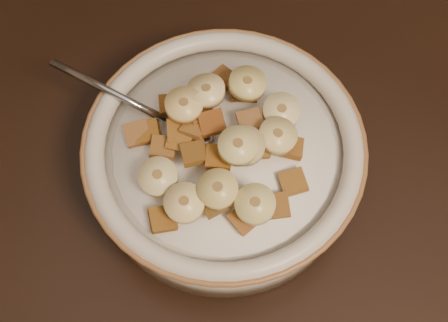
% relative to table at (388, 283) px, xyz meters
% --- Properties ---
extents(table, '(1.41, 0.91, 0.04)m').
position_rel_table_xyz_m(table, '(0.00, 0.00, 0.00)').
color(table, black).
rests_on(table, floor).
extents(chair, '(0.43, 0.43, 0.84)m').
position_rel_table_xyz_m(chair, '(0.11, 0.53, -0.31)').
color(chair, black).
rests_on(chair, floor).
extents(cereal_bowl, '(0.22, 0.22, 0.05)m').
position_rel_table_xyz_m(cereal_bowl, '(-0.16, 0.06, 0.05)').
color(cereal_bowl, '#B7AC98').
rests_on(cereal_bowl, table).
extents(milk, '(0.19, 0.19, 0.00)m').
position_rel_table_xyz_m(milk, '(-0.16, 0.06, 0.07)').
color(milk, white).
rests_on(milk, cereal_bowl).
extents(spoon, '(0.06, 0.05, 0.01)m').
position_rel_table_xyz_m(spoon, '(-0.20, 0.07, 0.08)').
color(spoon, '#8A919E').
rests_on(spoon, cereal_bowl).
extents(cereal_square_0, '(0.02, 0.02, 0.01)m').
position_rel_table_xyz_m(cereal_square_0, '(-0.16, 0.04, 0.09)').
color(cereal_square_0, brown).
rests_on(cereal_square_0, milk).
extents(cereal_square_1, '(0.03, 0.03, 0.01)m').
position_rel_table_xyz_m(cereal_square_1, '(-0.10, 0.04, 0.08)').
color(cereal_square_1, '#9C6527').
rests_on(cereal_square_1, milk).
extents(cereal_square_2, '(0.02, 0.02, 0.01)m').
position_rel_table_xyz_m(cereal_square_2, '(-0.16, 0.11, 0.09)').
color(cereal_square_2, brown).
rests_on(cereal_square_2, milk).
extents(cereal_square_3, '(0.03, 0.03, 0.01)m').
position_rel_table_xyz_m(cereal_square_3, '(-0.19, -0.02, 0.08)').
color(cereal_square_3, brown).
rests_on(cereal_square_3, milk).
extents(cereal_square_4, '(0.03, 0.03, 0.01)m').
position_rel_table_xyz_m(cereal_square_4, '(-0.14, 0.08, 0.09)').
color(cereal_square_4, '#9D6137').
rests_on(cereal_square_4, milk).
extents(cereal_square_5, '(0.03, 0.03, 0.01)m').
position_rel_table_xyz_m(cereal_square_5, '(-0.12, 0.07, 0.09)').
color(cereal_square_5, brown).
rests_on(cereal_square_5, milk).
extents(cereal_square_6, '(0.02, 0.02, 0.01)m').
position_rel_table_xyz_m(cereal_square_6, '(-0.20, 0.05, 0.09)').
color(cereal_square_6, '#945F28').
rests_on(cereal_square_6, milk).
extents(cereal_square_7, '(0.03, 0.03, 0.01)m').
position_rel_table_xyz_m(cereal_square_7, '(-0.18, 0.04, 0.09)').
color(cereal_square_7, brown).
rests_on(cereal_square_7, milk).
extents(cereal_square_8, '(0.03, 0.03, 0.01)m').
position_rel_table_xyz_m(cereal_square_8, '(-0.14, 0.06, 0.09)').
color(cereal_square_8, brown).
rests_on(cereal_square_8, milk).
extents(cereal_square_9, '(0.03, 0.03, 0.01)m').
position_rel_table_xyz_m(cereal_square_9, '(-0.16, 0.00, 0.09)').
color(cereal_square_9, brown).
rests_on(cereal_square_9, milk).
extents(cereal_square_10, '(0.02, 0.02, 0.01)m').
position_rel_table_xyz_m(cereal_square_10, '(-0.21, 0.04, 0.08)').
color(cereal_square_10, brown).
rests_on(cereal_square_10, milk).
extents(cereal_square_11, '(0.03, 0.03, 0.01)m').
position_rel_table_xyz_m(cereal_square_11, '(-0.23, 0.05, 0.08)').
color(cereal_square_11, brown).
rests_on(cereal_square_11, milk).
extents(cereal_square_12, '(0.03, 0.03, 0.01)m').
position_rel_table_xyz_m(cereal_square_12, '(-0.23, 0.05, 0.08)').
color(cereal_square_12, brown).
rests_on(cereal_square_12, milk).
extents(cereal_square_13, '(0.03, 0.03, 0.01)m').
position_rel_table_xyz_m(cereal_square_13, '(-0.16, 0.11, 0.08)').
color(cereal_square_13, '#975E32').
rests_on(cereal_square_13, milk).
extents(cereal_square_14, '(0.02, 0.02, 0.01)m').
position_rel_table_xyz_m(cereal_square_14, '(-0.16, 0.02, 0.09)').
color(cereal_square_14, '#925D33').
rests_on(cereal_square_14, milk).
extents(cereal_square_15, '(0.03, 0.03, 0.01)m').
position_rel_table_xyz_m(cereal_square_15, '(-0.17, 0.07, 0.10)').
color(cereal_square_15, brown).
rests_on(cereal_square_15, milk).
extents(cereal_square_16, '(0.02, 0.02, 0.01)m').
position_rel_table_xyz_m(cereal_square_16, '(-0.19, 0.06, 0.09)').
color(cereal_square_16, brown).
rests_on(cereal_square_16, milk).
extents(cereal_square_17, '(0.03, 0.03, 0.01)m').
position_rel_table_xyz_m(cereal_square_17, '(-0.21, 0.08, 0.08)').
color(cereal_square_17, brown).
rests_on(cereal_square_17, milk).
extents(cereal_square_18, '(0.03, 0.03, 0.01)m').
position_rel_table_xyz_m(cereal_square_18, '(-0.11, 0.02, 0.08)').
color(cereal_square_18, brown).
rests_on(cereal_square_18, milk).
extents(cereal_square_19, '(0.03, 0.03, 0.01)m').
position_rel_table_xyz_m(cereal_square_19, '(-0.13, -0.00, 0.08)').
color(cereal_square_19, brown).
rests_on(cereal_square_19, milk).
extents(cereal_square_20, '(0.03, 0.03, 0.01)m').
position_rel_table_xyz_m(cereal_square_20, '(-0.20, 0.06, 0.09)').
color(cereal_square_20, brown).
rests_on(cereal_square_20, milk).
extents(cereal_square_21, '(0.03, 0.03, 0.01)m').
position_rel_table_xyz_m(cereal_square_21, '(-0.18, 0.08, 0.09)').
color(cereal_square_21, brown).
rests_on(cereal_square_21, milk).
extents(cereal_square_22, '(0.02, 0.02, 0.01)m').
position_rel_table_xyz_m(cereal_square_22, '(-0.11, 0.07, 0.08)').
color(cereal_square_22, brown).
rests_on(cereal_square_22, milk).
extents(cereal_square_23, '(0.03, 0.03, 0.01)m').
position_rel_table_xyz_m(cereal_square_23, '(-0.18, 0.12, 0.08)').
color(cereal_square_23, brown).
rests_on(cereal_square_23, milk).
extents(banana_slice_0, '(0.04, 0.04, 0.01)m').
position_rel_table_xyz_m(banana_slice_0, '(-0.20, 0.01, 0.09)').
color(banana_slice_0, beige).
rests_on(banana_slice_0, milk).
extents(banana_slice_1, '(0.04, 0.04, 0.01)m').
position_rel_table_xyz_m(banana_slice_1, '(-0.19, 0.09, 0.10)').
color(banana_slice_1, '#FCE68C').
rests_on(banana_slice_1, milk).
extents(banana_slice_2, '(0.03, 0.03, 0.01)m').
position_rel_table_xyz_m(banana_slice_2, '(-0.15, 0.04, 0.11)').
color(banana_slice_2, beige).
rests_on(banana_slice_2, milk).
extents(banana_slice_3, '(0.04, 0.04, 0.01)m').
position_rel_table_xyz_m(banana_slice_3, '(-0.12, 0.09, 0.09)').
color(banana_slice_3, beige).
rests_on(banana_slice_3, milk).
extents(banana_slice_4, '(0.04, 0.04, 0.01)m').
position_rel_table_xyz_m(banana_slice_4, '(-0.15, 0.01, 0.10)').
color(banana_slice_4, '#E5D077').
rests_on(banana_slice_4, milk).
extents(banana_slice_5, '(0.04, 0.04, 0.01)m').
position_rel_table_xyz_m(banana_slice_5, '(-0.15, 0.11, 0.10)').
color(banana_slice_5, '#C9BC73').
rests_on(banana_slice_5, milk).
extents(banana_slice_6, '(0.04, 0.04, 0.01)m').
position_rel_table_xyz_m(banana_slice_6, '(-0.14, 0.05, 0.10)').
color(banana_slice_6, tan).
rests_on(banana_slice_6, milk).
extents(banana_slice_7, '(0.04, 0.04, 0.01)m').
position_rel_table_xyz_m(banana_slice_7, '(-0.20, 0.08, 0.10)').
color(banana_slice_7, '#EECE83').
rests_on(banana_slice_7, milk).
extents(banana_slice_8, '(0.04, 0.04, 0.01)m').
position_rel_table_xyz_m(banana_slice_8, '(-0.13, 0.01, 0.10)').
color(banana_slice_8, '#CBBF65').
rests_on(banana_slice_8, milk).
extents(banana_slice_9, '(0.04, 0.04, 0.02)m').
position_rel_table_xyz_m(banana_slice_9, '(-0.12, 0.07, 0.10)').
color(banana_slice_9, '#E2CD7C').
rests_on(banana_slice_9, milk).
extents(banana_slice_10, '(0.04, 0.04, 0.01)m').
position_rel_table_xyz_m(banana_slice_10, '(-0.18, -0.00, 0.09)').
color(banana_slice_10, '#F1D38C').
rests_on(banana_slice_10, milk).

